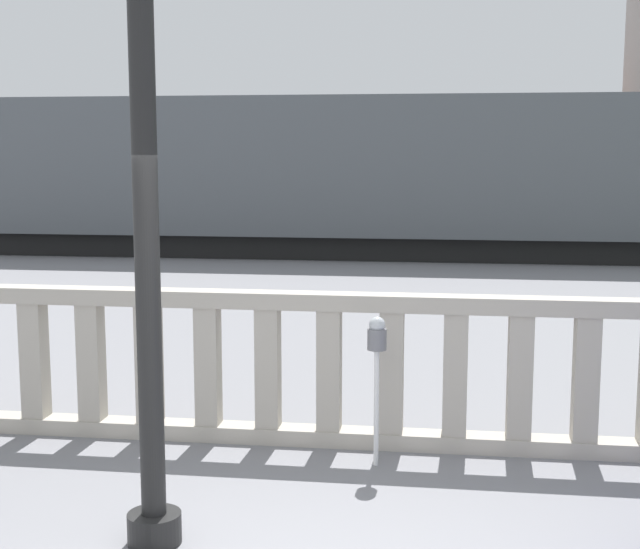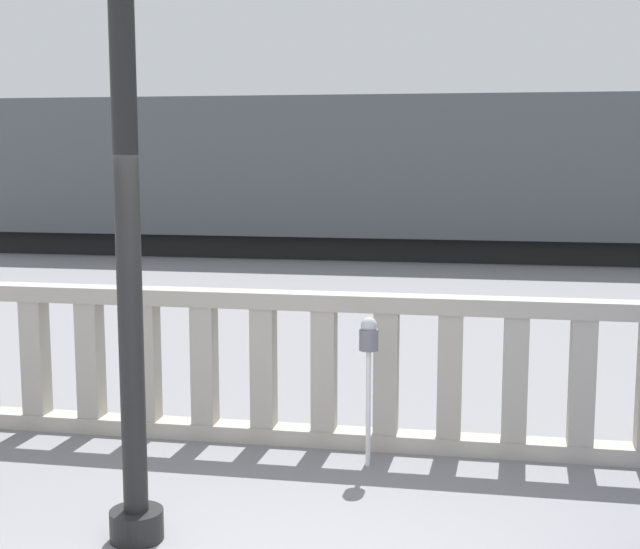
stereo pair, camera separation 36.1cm
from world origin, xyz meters
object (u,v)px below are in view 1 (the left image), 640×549
Objects in this scene: lamppost at (145,163)px; parking_meter at (377,349)px; train_near at (565,175)px; train_far at (402,170)px.

lamppost is 2.57m from parking_meter.
lamppost reaches higher than train_near.
lamppost reaches higher than parking_meter.
train_far is at bearing 89.52° from lamppost.
parking_meter is 0.04× the size of train_near.
lamppost is 0.17× the size of train_near.
lamppost is at bearing -90.48° from train_far.
lamppost is 16.50m from train_near.
parking_meter is 14.62m from train_near.
parking_meter is 0.04× the size of train_far.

